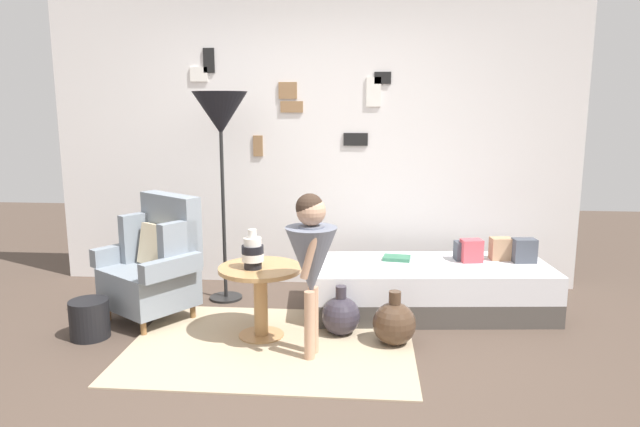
{
  "coord_description": "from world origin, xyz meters",
  "views": [
    {
      "loc": [
        0.51,
        -3.35,
        1.67
      ],
      "look_at": [
        0.15,
        0.95,
        0.85
      ],
      "focal_mm": 32.43,
      "sensor_mm": 36.0,
      "label": 1
    }
  ],
  "objects_px": {
    "daybed": "(430,288)",
    "vase_striped": "(253,252)",
    "floor_lamp": "(220,119)",
    "magazine_basket": "(89,319)",
    "armchair": "(156,264)",
    "person_child": "(311,255)",
    "demijohn_far": "(394,323)",
    "demijohn_near": "(341,315)",
    "book_on_daybed": "(397,258)",
    "side_table": "(260,286)"
  },
  "relations": [
    {
      "from": "demijohn_near",
      "to": "demijohn_far",
      "type": "distance_m",
      "value": 0.41
    },
    {
      "from": "side_table",
      "to": "vase_striped",
      "type": "xyz_separation_m",
      "value": [
        -0.04,
        -0.05,
        0.26
      ]
    },
    {
      "from": "vase_striped",
      "to": "armchair",
      "type": "bearing_deg",
      "value": 156.24
    },
    {
      "from": "magazine_basket",
      "to": "armchair",
      "type": "bearing_deg",
      "value": 51.95
    },
    {
      "from": "floor_lamp",
      "to": "person_child",
      "type": "bearing_deg",
      "value": -52.31
    },
    {
      "from": "book_on_daybed",
      "to": "daybed",
      "type": "bearing_deg",
      "value": -21.48
    },
    {
      "from": "armchair",
      "to": "floor_lamp",
      "type": "bearing_deg",
      "value": 48.3
    },
    {
      "from": "vase_striped",
      "to": "floor_lamp",
      "type": "height_order",
      "value": "floor_lamp"
    },
    {
      "from": "floor_lamp",
      "to": "demijohn_far",
      "type": "distance_m",
      "value": 2.17
    },
    {
      "from": "daybed",
      "to": "vase_striped",
      "type": "bearing_deg",
      "value": -152.27
    },
    {
      "from": "daybed",
      "to": "floor_lamp",
      "type": "height_order",
      "value": "floor_lamp"
    },
    {
      "from": "floor_lamp",
      "to": "person_child",
      "type": "relative_size",
      "value": 1.6
    },
    {
      "from": "daybed",
      "to": "demijohn_near",
      "type": "xyz_separation_m",
      "value": [
        -0.7,
        -0.55,
        -0.05
      ]
    },
    {
      "from": "daybed",
      "to": "book_on_daybed",
      "type": "height_order",
      "value": "book_on_daybed"
    },
    {
      "from": "person_child",
      "to": "demijohn_near",
      "type": "bearing_deg",
      "value": 66.06
    },
    {
      "from": "magazine_basket",
      "to": "side_table",
      "type": "bearing_deg",
      "value": 5.35
    },
    {
      "from": "floor_lamp",
      "to": "magazine_basket",
      "type": "relative_size",
      "value": 6.33
    },
    {
      "from": "vase_striped",
      "to": "person_child",
      "type": "distance_m",
      "value": 0.51
    },
    {
      "from": "daybed",
      "to": "side_table",
      "type": "distance_m",
      "value": 1.43
    },
    {
      "from": "armchair",
      "to": "person_child",
      "type": "distance_m",
      "value": 1.46
    },
    {
      "from": "floor_lamp",
      "to": "daybed",
      "type": "bearing_deg",
      "value": -5.49
    },
    {
      "from": "floor_lamp",
      "to": "magazine_basket",
      "type": "xyz_separation_m",
      "value": [
        -0.77,
        -0.92,
        -1.41
      ]
    },
    {
      "from": "vase_striped",
      "to": "magazine_basket",
      "type": "bearing_deg",
      "value": -176.85
    },
    {
      "from": "side_table",
      "to": "demijohn_near",
      "type": "relative_size",
      "value": 1.62
    },
    {
      "from": "armchair",
      "to": "demijohn_near",
      "type": "xyz_separation_m",
      "value": [
        1.47,
        -0.23,
        -0.29
      ]
    },
    {
      "from": "side_table",
      "to": "floor_lamp",
      "type": "bearing_deg",
      "value": 119.83
    },
    {
      "from": "armchair",
      "to": "book_on_daybed",
      "type": "relative_size",
      "value": 4.41
    },
    {
      "from": "armchair",
      "to": "side_table",
      "type": "xyz_separation_m",
      "value": [
        0.89,
        -0.32,
        -0.06
      ]
    },
    {
      "from": "demijohn_near",
      "to": "armchair",
      "type": "bearing_deg",
      "value": 170.99
    },
    {
      "from": "daybed",
      "to": "floor_lamp",
      "type": "xyz_separation_m",
      "value": [
        -1.73,
        0.17,
        1.35
      ]
    },
    {
      "from": "side_table",
      "to": "book_on_daybed",
      "type": "relative_size",
      "value": 2.71
    },
    {
      "from": "vase_striped",
      "to": "magazine_basket",
      "type": "distance_m",
      "value": 1.3
    },
    {
      "from": "armchair",
      "to": "floor_lamp",
      "type": "height_order",
      "value": "floor_lamp"
    },
    {
      "from": "person_child",
      "to": "daybed",
      "type": "bearing_deg",
      "value": 47.3
    },
    {
      "from": "vase_striped",
      "to": "demijohn_near",
      "type": "relative_size",
      "value": 0.76
    },
    {
      "from": "armchair",
      "to": "vase_striped",
      "type": "bearing_deg",
      "value": -23.76
    },
    {
      "from": "daybed",
      "to": "magazine_basket",
      "type": "bearing_deg",
      "value": -163.23
    },
    {
      "from": "magazine_basket",
      "to": "demijohn_far",
      "type": "bearing_deg",
      "value": 1.58
    },
    {
      "from": "magazine_basket",
      "to": "vase_striped",
      "type": "bearing_deg",
      "value": 3.15
    },
    {
      "from": "armchair",
      "to": "magazine_basket",
      "type": "bearing_deg",
      "value": -128.05
    },
    {
      "from": "armchair",
      "to": "person_child",
      "type": "height_order",
      "value": "person_child"
    },
    {
      "from": "person_child",
      "to": "magazine_basket",
      "type": "xyz_separation_m",
      "value": [
        -1.63,
        0.19,
        -0.57
      ]
    },
    {
      "from": "book_on_daybed",
      "to": "demijohn_near",
      "type": "height_order",
      "value": "book_on_daybed"
    },
    {
      "from": "armchair",
      "to": "floor_lamp",
      "type": "relative_size",
      "value": 0.55
    },
    {
      "from": "person_child",
      "to": "demijohn_near",
      "type": "xyz_separation_m",
      "value": [
        0.18,
        0.4,
        -0.56
      ]
    },
    {
      "from": "floor_lamp",
      "to": "person_child",
      "type": "xyz_separation_m",
      "value": [
        0.86,
        -1.11,
        -0.84
      ]
    },
    {
      "from": "armchair",
      "to": "daybed",
      "type": "height_order",
      "value": "armchair"
    },
    {
      "from": "vase_striped",
      "to": "demijohn_near",
      "type": "xyz_separation_m",
      "value": [
        0.62,
        0.14,
        -0.5
      ]
    },
    {
      "from": "demijohn_near",
      "to": "magazine_basket",
      "type": "xyz_separation_m",
      "value": [
        -1.81,
        -0.21,
        -0.01
      ]
    },
    {
      "from": "person_child",
      "to": "book_on_daybed",
      "type": "relative_size",
      "value": 5.04
    }
  ]
}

